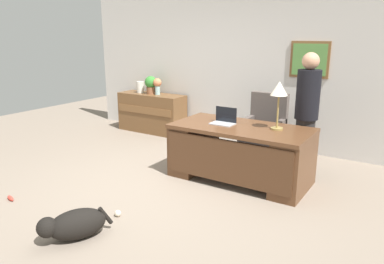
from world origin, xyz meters
TOP-DOWN VIEW (x-y plane):
  - ground_plane at (0.00, 0.00)m, footprint 12.00×12.00m
  - back_wall at (0.01, 2.60)m, footprint 7.00×0.16m
  - desk at (0.73, 0.84)m, footprint 1.86×0.94m
  - credenza at (-1.92, 2.25)m, footprint 1.43×0.50m
  - armchair at (0.69, 1.84)m, footprint 0.60×0.59m
  - person_standing at (1.42, 1.49)m, footprint 0.32×0.32m
  - dog_lying at (0.02, -1.43)m, footprint 0.53×0.67m
  - laptop at (0.46, 0.88)m, footprint 0.32×0.22m
  - desk_lamp at (1.19, 0.97)m, footprint 0.22×0.22m
  - vase_with_flowers at (-1.76, 2.25)m, footprint 0.17×0.17m
  - vase_empty at (-2.21, 2.25)m, footprint 0.16×0.16m
  - potted_plant at (-1.93, 2.25)m, footprint 0.24×0.24m
  - dog_toy_ball at (0.06, -0.86)m, footprint 0.07×0.07m
  - dog_toy_plush at (-1.34, -1.26)m, footprint 0.16×0.09m

SIDE VIEW (x-z plane):
  - ground_plane at x=0.00m, z-range 0.00..0.00m
  - dog_toy_plush at x=-1.34m, z-range 0.00..0.05m
  - dog_toy_ball at x=0.06m, z-range 0.00..0.07m
  - dog_lying at x=0.02m, z-range 0.01..0.31m
  - credenza at x=-1.92m, z-range 0.00..0.79m
  - desk at x=0.73m, z-range 0.04..0.80m
  - armchair at x=0.69m, z-range -0.05..1.01m
  - laptop at x=0.46m, z-range 0.71..0.93m
  - person_standing at x=1.42m, z-range 0.03..1.77m
  - vase_empty at x=-2.21m, z-range 0.79..1.02m
  - potted_plant at x=-1.93m, z-range 0.80..1.16m
  - vase_with_flowers at x=-1.76m, z-range 0.82..1.15m
  - desk_lamp at x=1.19m, z-range 0.95..1.58m
  - back_wall at x=0.01m, z-range 0.00..2.70m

